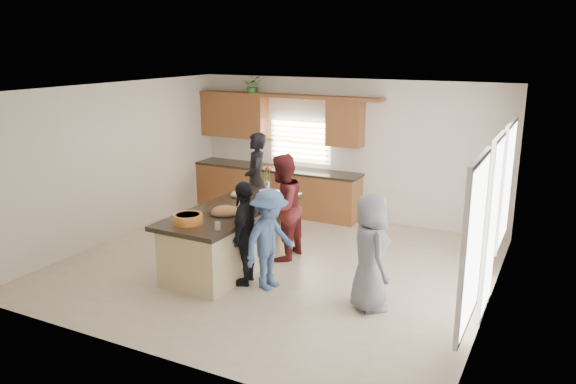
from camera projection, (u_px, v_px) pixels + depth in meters
The scene contains 18 objects.
floor at pixel (275, 265), 9.02m from camera, with size 6.50×6.50×0.00m, color beige.
room_shell at pixel (274, 149), 8.53m from camera, with size 6.52×6.02×2.81m.
back_cabinetry at pixel (275, 169), 11.78m from camera, with size 4.08×0.66×2.46m.
right_wall_glazing at pixel (492, 215), 7.14m from camera, with size 0.06×4.00×2.25m.
island at pixel (233, 238), 8.94m from camera, with size 1.19×2.72×0.95m.
platter_front at pixel (225, 212), 8.50m from camera, with size 0.47×0.47×0.19m.
platter_mid at pixel (245, 207), 8.79m from camera, with size 0.40×0.40×0.16m.
platter_back at pixel (240, 195), 9.49m from camera, with size 0.36×0.36×0.15m.
salad_bowl at pixel (188, 218), 8.04m from camera, with size 0.42×0.42×0.14m.
clear_cup at pixel (218, 226), 7.79m from camera, with size 0.08×0.08×0.11m, color white.
plate_stack at pixel (265, 192), 9.70m from camera, with size 0.22×0.22×0.04m, color #B98FD1.
flower_vase at pixel (267, 177), 9.83m from camera, with size 0.14×0.14×0.43m.
potted_plant at pixel (254, 86), 11.66m from camera, with size 0.37×0.32×0.41m, color #397F32.
woman_left_back at pixel (256, 180), 10.82m from camera, with size 0.66×0.44×1.82m, color black.
woman_left_mid at pixel (282, 207), 9.11m from camera, with size 0.85×0.66×1.76m, color #5C1B1C.
woman_left_front at pixel (245, 233), 8.19m from camera, with size 0.91×0.38×1.56m, color black.
woman_right_back at pixel (269, 240), 8.02m from camera, with size 0.95×0.55×1.48m, color #405C8C.
woman_right_front at pixel (370, 252), 7.38m from camera, with size 0.77×0.50×1.59m, color slate.
Camera 1 is at (4.01, -7.40, 3.45)m, focal length 35.00 mm.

